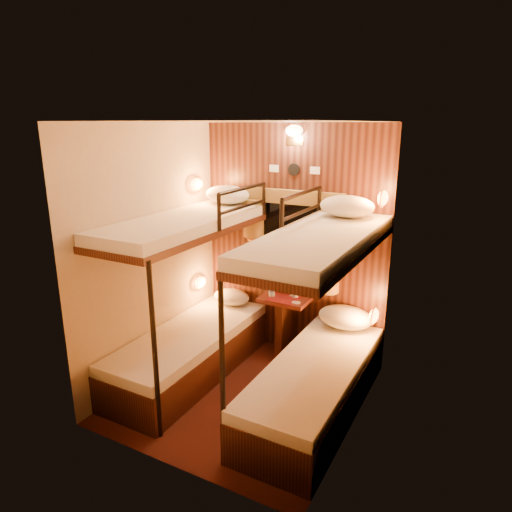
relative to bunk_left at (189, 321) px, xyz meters
The scene contains 22 objects.
floor 0.86m from the bunk_left, ahead, with size 2.10×2.10×0.00m, color #3A1910.
ceiling 1.95m from the bunk_left, ahead, with size 2.10×2.10×0.00m, color silver.
wall_back 1.34m from the bunk_left, 56.56° to the left, with size 2.40×2.40×0.00m, color #C6B293.
wall_front 1.44m from the bunk_left, 59.93° to the right, with size 2.40×2.40×0.00m, color #C6B293.
wall_left 0.74m from the bunk_left, 168.93° to the right, with size 2.40×2.40×0.00m, color #C6B293.
wall_right 1.77m from the bunk_left, ahead, with size 2.40×2.40×0.00m, color #C6B293.
back_panel 1.33m from the bunk_left, 56.16° to the left, with size 2.00×0.03×2.40m, color black.
bunk_left is the anchor object (origin of this frame).
bunk_right 1.30m from the bunk_left, ahead, with size 0.72×1.90×1.82m.
window 1.30m from the bunk_left, 55.30° to the left, with size 1.00×0.12×0.79m.
curtains 1.32m from the bunk_left, 54.32° to the left, with size 1.10×0.22×1.00m.
back_fixtures 2.03m from the bunk_left, 55.16° to the left, with size 0.54×0.09×0.48m.
reading_lamps 1.13m from the bunk_left, 44.25° to the left, with size 2.00×0.20×1.25m.
table 1.02m from the bunk_left, 50.33° to the left, with size 0.50×0.34×0.66m.
bottle_left 0.93m from the bunk_left, 56.03° to the left, with size 0.07×0.07×0.24m.
bottle_right 1.14m from the bunk_left, 48.78° to the left, with size 0.07×0.07×0.23m.
sachet_a 1.08m from the bunk_left, 41.02° to the left, with size 0.08×0.06×0.01m, color silver.
sachet_b 1.12m from the bunk_left, 50.71° to the left, with size 0.08×0.06×0.01m, color silver.
pillow_lower_left 0.79m from the bunk_left, 90.16° to the left, with size 0.42×0.30×0.16m, color white.
pillow_lower_right 1.52m from the bunk_left, 31.32° to the left, with size 0.53×0.38×0.21m, color white.
pillow_upper_left 1.34m from the bunk_left, 90.17° to the left, with size 0.49×0.35×0.19m, color white.
pillow_upper_right 1.83m from the bunk_left, 26.33° to the left, with size 0.49×0.35×0.19m, color white.
Camera 1 is at (1.83, -3.19, 2.38)m, focal length 32.00 mm.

